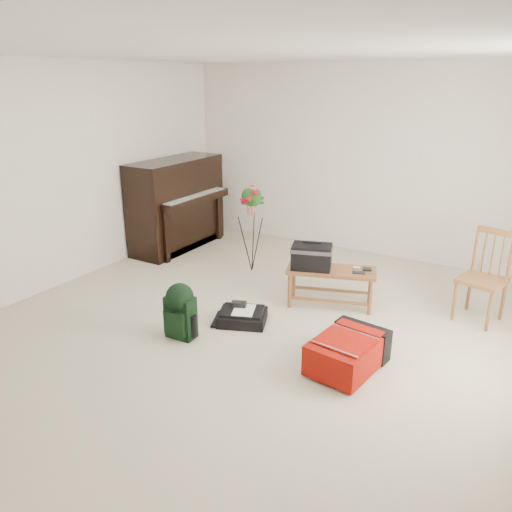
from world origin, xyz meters
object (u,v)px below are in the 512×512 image
Objects in this scene: piano at (177,206)px; red_suitcase at (350,349)px; green_backpack at (180,308)px; flower_stand at (252,230)px; bench at (318,259)px; black_duffel at (242,316)px; dining_chair at (483,277)px.

red_suitcase is at bearing -28.56° from piano.
flower_stand is (-0.31, 1.80, 0.24)m from green_backpack.
bench reaches higher than red_suitcase.
green_backpack is at bearing -144.08° from black_duffel.
flower_stand is at bearing 139.01° from bench.
bench is 0.90× the size of flower_stand.
dining_chair is 2.40m from black_duffel.
piano is at bearing 159.23° from red_suitcase.
piano is at bearing 126.97° from green_backpack.
dining_chair is at bearing 69.77° from red_suitcase.
flower_stand is at bearing 95.44° from black_duffel.
piano is 2.02× the size of red_suitcase.
dining_chair is (4.04, -0.27, -0.15)m from piano.
piano is 4.05m from dining_chair.
dining_chair is at bearing 11.07° from flower_stand.
green_backpack is at bearing -127.16° from dining_chair.
piano reaches higher than dining_chair.
dining_chair reaches higher than bench.
dining_chair is 2.65m from flower_stand.
piano is 2.62m from black_duffel.
black_duffel is (2.05, -1.55, -0.53)m from piano.
piano reaches higher than green_backpack.
bench is at bearing 134.18° from red_suitcase.
green_backpack is (-0.34, -0.54, 0.23)m from black_duffel.
dining_chair is 1.72m from red_suitcase.
green_backpack is (-1.53, -0.33, 0.14)m from red_suitcase.
red_suitcase is at bearing -28.06° from flower_stand.
green_backpack is (-2.33, -1.83, -0.15)m from dining_chair.
bench is at bearing 57.51° from green_backpack.
flower_stand is (-1.10, 0.46, 0.04)m from bench.
dining_chair is 0.83× the size of flower_stand.
black_duffel is at bearing 55.53° from green_backpack.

